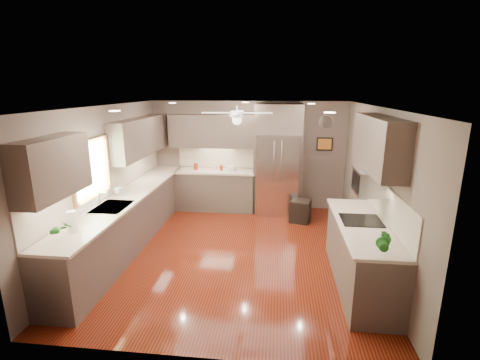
% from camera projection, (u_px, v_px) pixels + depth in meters
% --- Properties ---
extents(floor, '(5.00, 5.00, 0.00)m').
position_uv_depth(floor, '(235.00, 252.00, 6.09)').
color(floor, '#4A1009').
rests_on(floor, ground).
extents(ceiling, '(5.00, 5.00, 0.00)m').
position_uv_depth(ceiling, '(235.00, 106.00, 5.45)').
color(ceiling, white).
rests_on(ceiling, ground).
extents(wall_back, '(4.50, 0.00, 4.50)m').
position_uv_depth(wall_back, '(248.00, 155.00, 8.17)').
color(wall_back, '#6B5A51').
rests_on(wall_back, ground).
extents(wall_front, '(4.50, 0.00, 4.50)m').
position_uv_depth(wall_front, '(203.00, 251.00, 3.37)').
color(wall_front, '#6B5A51').
rests_on(wall_front, ground).
extents(wall_left, '(0.00, 5.00, 5.00)m').
position_uv_depth(wall_left, '(106.00, 179.00, 6.01)').
color(wall_left, '#6B5A51').
rests_on(wall_left, ground).
extents(wall_right, '(0.00, 5.00, 5.00)m').
position_uv_depth(wall_right, '(375.00, 187.00, 5.53)').
color(wall_right, '#6B5A51').
rests_on(wall_right, ground).
extents(canister_a, '(0.11, 0.11, 0.15)m').
position_uv_depth(canister_a, '(196.00, 166.00, 8.06)').
color(canister_a, maroon).
rests_on(canister_a, back_run).
extents(canister_c, '(0.13, 0.13, 0.17)m').
position_uv_depth(canister_c, '(215.00, 166.00, 8.05)').
color(canister_c, beige).
rests_on(canister_c, back_run).
extents(canister_d, '(0.08, 0.08, 0.12)m').
position_uv_depth(canister_d, '(221.00, 168.00, 8.02)').
color(canister_d, maroon).
rests_on(canister_d, back_run).
extents(soap_bottle, '(0.11, 0.11, 0.20)m').
position_uv_depth(soap_bottle, '(120.00, 189.00, 6.15)').
color(soap_bottle, white).
rests_on(soap_bottle, left_run).
extents(potted_plant_left, '(0.18, 0.15, 0.31)m').
position_uv_depth(potted_plant_left, '(62.00, 228.00, 4.32)').
color(potted_plant_left, '#1C611B').
rests_on(potted_plant_left, left_run).
extents(potted_plant_right, '(0.21, 0.18, 0.34)m').
position_uv_depth(potted_plant_right, '(385.00, 242.00, 3.89)').
color(potted_plant_right, '#1C611B').
rests_on(potted_plant_right, right_run).
extents(bowl, '(0.30, 0.30, 0.06)m').
position_uv_depth(bowl, '(231.00, 170.00, 7.97)').
color(bowl, beige).
rests_on(bowl, back_run).
extents(left_run, '(0.65, 4.70, 1.45)m').
position_uv_depth(left_run, '(130.00, 218.00, 6.32)').
color(left_run, '#51423A').
rests_on(left_run, ground).
extents(back_run, '(1.85, 0.65, 1.45)m').
position_uv_depth(back_run, '(216.00, 189.00, 8.16)').
color(back_run, '#51423A').
rests_on(back_run, ground).
extents(uppers, '(4.50, 4.70, 0.95)m').
position_uv_depth(uppers, '(200.00, 139.00, 6.37)').
color(uppers, '#51423A').
rests_on(uppers, wall_left).
extents(window, '(0.05, 1.12, 0.92)m').
position_uv_depth(window, '(91.00, 169.00, 5.45)').
color(window, '#BFF2B2').
rests_on(window, wall_left).
extents(sink, '(0.50, 0.70, 0.32)m').
position_uv_depth(sink, '(112.00, 208.00, 5.58)').
color(sink, silver).
rests_on(sink, left_run).
extents(refrigerator, '(1.06, 0.75, 2.45)m').
position_uv_depth(refrigerator, '(278.00, 161.00, 7.79)').
color(refrigerator, silver).
rests_on(refrigerator, ground).
extents(right_run, '(0.70, 2.20, 1.45)m').
position_uv_depth(right_run, '(361.00, 253.00, 4.99)').
color(right_run, '#51423A').
rests_on(right_run, ground).
extents(microwave, '(0.43, 0.55, 0.34)m').
position_uv_depth(microwave, '(370.00, 182.00, 4.97)').
color(microwave, silver).
rests_on(microwave, wall_right).
extents(ceiling_fan, '(1.18, 1.18, 0.32)m').
position_uv_depth(ceiling_fan, '(237.00, 116.00, 5.78)').
color(ceiling_fan, white).
rests_on(ceiling_fan, ceiling).
extents(recessed_lights, '(2.84, 3.14, 0.01)m').
position_uv_depth(recessed_lights, '(235.00, 106.00, 5.84)').
color(recessed_lights, white).
rests_on(recessed_lights, ceiling).
extents(wall_clock, '(0.30, 0.03, 0.30)m').
position_uv_depth(wall_clock, '(326.00, 122.00, 7.77)').
color(wall_clock, white).
rests_on(wall_clock, wall_back).
extents(framed_print, '(0.36, 0.03, 0.30)m').
position_uv_depth(framed_print, '(325.00, 144.00, 7.89)').
color(framed_print, black).
rests_on(framed_print, wall_back).
extents(stool, '(0.49, 0.49, 0.48)m').
position_uv_depth(stool, '(300.00, 211.00, 7.44)').
color(stool, black).
rests_on(stool, ground).
extents(paper_towel, '(0.13, 0.13, 0.31)m').
position_uv_depth(paper_towel, '(72.00, 222.00, 4.56)').
color(paper_towel, white).
rests_on(paper_towel, left_run).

